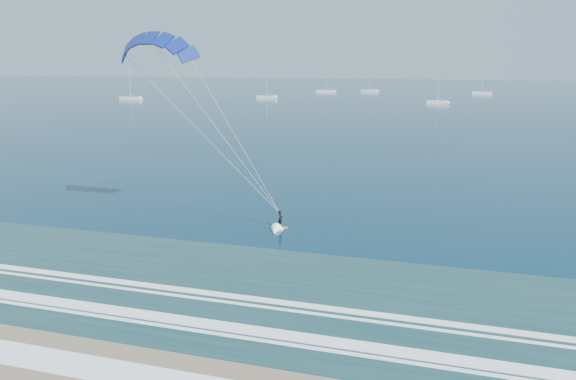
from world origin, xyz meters
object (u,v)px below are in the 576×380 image
(kitesurfer_rig, at_px, (213,124))
(sailboat_4, at_px, (481,93))
(sailboat_2, at_px, (326,91))
(sailboat_7, at_px, (370,91))
(sailboat_1, at_px, (267,97))
(sailboat_3, at_px, (437,102))
(sailboat_0, at_px, (131,98))

(kitesurfer_rig, distance_m, sailboat_4, 227.04)
(sailboat_2, xyz_separation_m, sailboat_7, (21.26, 8.46, -0.02))
(sailboat_1, height_order, sailboat_3, sailboat_1)
(sailboat_1, bearing_deg, sailboat_0, -157.11)
(sailboat_0, relative_size, sailboat_1, 1.10)
(kitesurfer_rig, height_order, sailboat_4, kitesurfer_rig)
(sailboat_7, bearing_deg, sailboat_4, -3.39)
(sailboat_4, relative_size, sailboat_7, 1.10)
(sailboat_0, distance_m, sailboat_2, 98.80)
(sailboat_1, height_order, sailboat_2, sailboat_2)
(sailboat_2, bearing_deg, sailboat_1, -107.20)
(kitesurfer_rig, height_order, sailboat_1, kitesurfer_rig)
(sailboat_1, relative_size, sailboat_3, 1.06)
(sailboat_3, height_order, sailboat_7, sailboat_3)
(sailboat_2, height_order, sailboat_4, sailboat_2)
(sailboat_0, relative_size, sailboat_4, 1.08)
(sailboat_3, relative_size, sailboat_7, 1.02)
(kitesurfer_rig, bearing_deg, sailboat_4, 79.34)
(sailboat_4, bearing_deg, sailboat_0, -151.59)
(sailboat_2, bearing_deg, sailboat_3, -47.47)
(sailboat_0, xyz_separation_m, sailboat_7, (88.83, 80.54, -0.02))
(sailboat_0, distance_m, sailboat_3, 122.89)
(kitesurfer_rig, distance_m, sailboat_2, 220.42)
(sailboat_1, height_order, sailboat_7, sailboat_1)
(sailboat_1, distance_m, sailboat_4, 106.43)
(sailboat_0, bearing_deg, sailboat_3, 5.82)
(sailboat_2, xyz_separation_m, sailboat_4, (75.40, 5.25, -0.01))
(sailboat_2, bearing_deg, sailboat_4, 3.98)
(kitesurfer_rig, distance_m, sailboat_7, 226.66)
(kitesurfer_rig, bearing_deg, sailboat_0, 124.75)
(sailboat_7, bearing_deg, sailboat_3, -63.85)
(sailboat_0, bearing_deg, kitesurfer_rig, -55.25)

